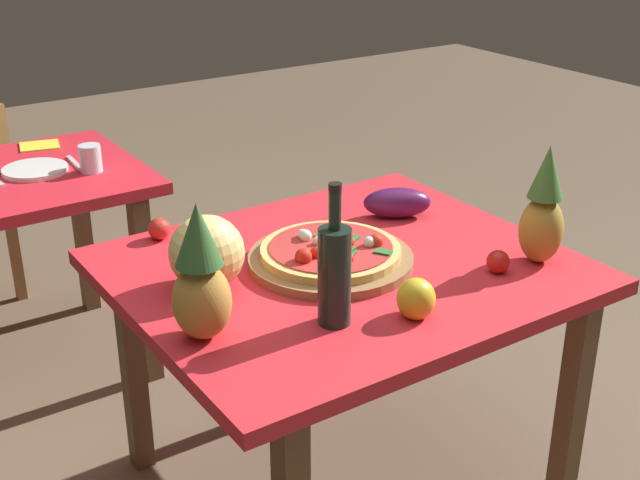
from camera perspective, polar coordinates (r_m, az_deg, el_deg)
The scene contains 16 objects.
display_table at distance 2.25m, azimuth 1.55°, elevation -3.69°, with size 1.14×0.98×0.74m.
background_table at distance 3.08m, azimuth -19.92°, elevation 1.91°, with size 0.86×0.74×0.74m.
pizza_board at distance 2.21m, azimuth 0.72°, elevation -1.33°, with size 0.43×0.43×0.03m, color olive.
pizza at distance 2.20m, azimuth 0.76°, elevation -0.69°, with size 0.37×0.37×0.06m.
wine_bottle at distance 1.88m, azimuth 0.98°, elevation -2.24°, with size 0.08×0.08×0.34m.
pineapple_left at distance 2.25m, azimuth 14.85°, elevation 1.92°, with size 0.12×0.12×0.32m.
pineapple_right at distance 1.83m, azimuth -8.07°, elevation -2.62°, with size 0.13×0.13×0.32m.
melon at distance 2.07m, azimuth -7.66°, elevation -0.85°, with size 0.19×0.19×0.19m, color #E7CF76.
bell_pepper at distance 1.95m, azimuth 6.51°, elevation -3.97°, with size 0.09×0.09×0.10m, color gold.
eggplant at distance 2.51m, azimuth 5.23°, elevation 2.53°, with size 0.20×0.09×0.09m, color #4F174C.
tomato_at_corner at distance 2.20m, azimuth 11.94°, elevation -1.44°, with size 0.06×0.06×0.06m, color red.
tomato_near_board at distance 2.39m, azimuth -10.82°, elevation 0.75°, with size 0.06×0.06×0.06m, color red.
drinking_glass_water at distance 2.98m, azimuth -15.25°, elevation 5.34°, with size 0.07×0.07×0.09m, color silver.
dinner_plate at distance 3.05m, azimuth -18.69°, elevation 4.53°, with size 0.22×0.22×0.02m, color white.
knife_utensil at distance 3.09m, azimuth -16.20°, elevation 4.99°, with size 0.02×0.18×0.01m, color silver.
napkin_folded at distance 3.33m, azimuth -18.42°, elevation 6.07°, with size 0.14×0.12×0.01m, color yellow.
Camera 1 is at (-1.16, -1.62, 1.69)m, focal length 47.37 mm.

